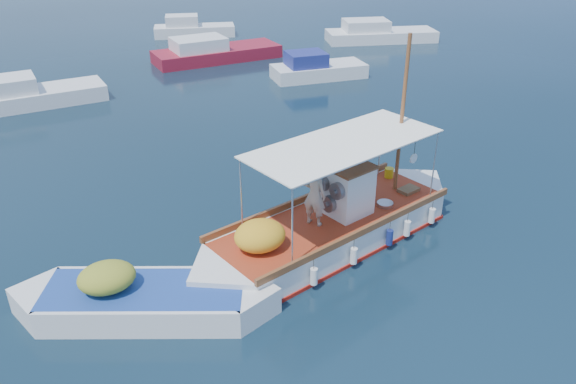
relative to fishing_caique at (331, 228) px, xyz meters
name	(u,v)px	position (x,y,z in m)	size (l,w,h in m)	color
ground	(303,235)	(-0.63, 0.71, -0.56)	(160.00, 160.00, 0.00)	black
fishing_caique	(331,228)	(0.00, 0.00, 0.00)	(9.77, 5.09, 6.30)	white
dinghy	(143,302)	(-5.94, -1.31, -0.20)	(6.60, 3.64, 1.72)	white
bg_boat_nw	(25,97)	(-9.26, 17.53, -0.07)	(7.68, 3.44, 1.80)	silver
bg_boat_n	(213,53)	(2.09, 23.03, -0.07)	(8.59, 3.78, 1.80)	maroon
bg_boat_ne	(316,70)	(6.82, 16.85, -0.07)	(5.62, 2.43, 1.80)	silver
bg_boat_e	(378,35)	(15.02, 24.13, -0.07)	(8.50, 4.28, 1.80)	silver
bg_boat_far_n	(192,30)	(2.37, 30.90, -0.07)	(6.40, 3.20, 1.80)	silver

